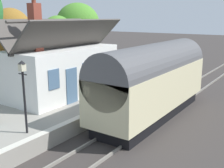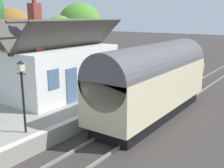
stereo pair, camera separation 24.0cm
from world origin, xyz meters
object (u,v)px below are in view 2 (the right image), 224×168
at_px(station_building, 63,69).
at_px(bench_platform_end, 132,72).
at_px(station_sign_board, 122,75).
at_px(tree_behind_building, 60,33).
at_px(train, 153,80).
at_px(planter_edge_far, 122,76).
at_px(lamp_post_platform, 22,82).
at_px(tree_mid_background, 80,24).
at_px(planter_edge_near, 108,75).
at_px(bench_near_building, 154,65).
at_px(planter_corner_building, 156,75).
at_px(bench_mid_platform, 142,68).
at_px(tree_far_right, 14,32).

height_order(station_building, bench_platform_end, station_building).
xyz_separation_m(station_sign_board, tree_behind_building, (7.17, 12.95, 2.02)).
height_order(train, bench_platform_end, train).
height_order(planter_edge_far, lamp_post_platform, lamp_post_platform).
bearing_deg(tree_mid_background, planter_edge_near, -129.78).
height_order(station_building, tree_behind_building, station_building).
distance_m(bench_platform_end, tree_mid_background, 13.88).
bearing_deg(tree_mid_background, bench_near_building, -101.96).
distance_m(train, planter_corner_building, 6.35).
relative_size(planter_edge_far, tree_mid_background, 0.11).
bearing_deg(tree_mid_background, planter_corner_building, -115.34).
bearing_deg(lamp_post_platform, planter_corner_building, -0.32).
relative_size(bench_mid_platform, bench_near_building, 1.00).
distance_m(planter_edge_far, tree_behind_building, 12.32).
bearing_deg(tree_behind_building, train, -117.68).
relative_size(station_building, lamp_post_platform, 2.46).
bearing_deg(tree_mid_background, train, -126.81).
bearing_deg(planter_edge_far, planter_corner_building, -50.19).
relative_size(bench_mid_platform, planter_edge_far, 1.79).
relative_size(planter_edge_near, tree_mid_background, 0.11).
bearing_deg(station_sign_board, bench_near_building, 11.99).
bearing_deg(lamp_post_platform, station_sign_board, 1.80).
height_order(bench_mid_platform, bench_near_building, same).
bearing_deg(tree_far_right, planter_edge_far, -85.46).
xyz_separation_m(train, tree_mid_background, (12.15, 16.24, 2.76)).
relative_size(tree_behind_building, tree_far_right, 0.89).
height_order(bench_platform_end, planter_edge_near, bench_platform_end).
xyz_separation_m(bench_platform_end, tree_behind_building, (2.86, 11.23, 2.73)).
bearing_deg(station_building, tree_far_right, 68.20).
xyz_separation_m(lamp_post_platform, tree_behind_building, (15.34, 13.21, 0.92)).
distance_m(bench_mid_platform, tree_far_right, 13.21).
relative_size(bench_near_building, bench_platform_end, 1.00).
distance_m(train, planter_edge_near, 6.58).
distance_m(bench_mid_platform, lamp_post_platform, 14.96).
height_order(bench_mid_platform, tree_far_right, tree_far_right).
bearing_deg(tree_behind_building, station_sign_board, -118.96).
relative_size(train, tree_mid_background, 1.36).
height_order(station_building, station_sign_board, station_building).
relative_size(train, bench_near_building, 7.21).
relative_size(station_sign_board, tree_mid_background, 0.21).
bearing_deg(tree_mid_background, planter_edge_far, -125.46).
relative_size(bench_near_building, planter_edge_near, 1.71).
distance_m(bench_mid_platform, station_sign_board, 6.83).
bearing_deg(planter_corner_building, lamp_post_platform, 179.68).
bearing_deg(bench_near_building, bench_mid_platform, 175.91).
distance_m(bench_platform_end, planter_edge_near, 2.37).
distance_m(planter_edge_near, tree_mid_background, 14.32).
xyz_separation_m(planter_edge_far, planter_edge_near, (-0.64, 0.90, 0.02)).
bearing_deg(station_sign_board, train, -111.68).
distance_m(station_building, tree_behind_building, 14.18).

